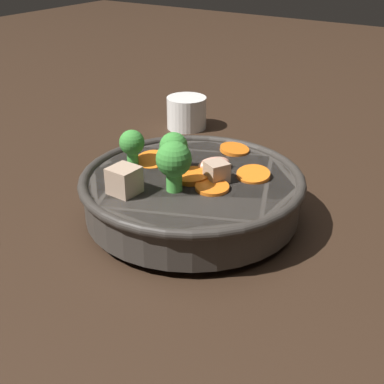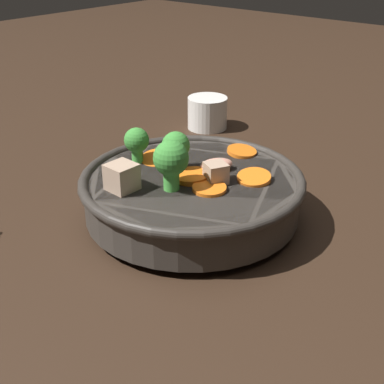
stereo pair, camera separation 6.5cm
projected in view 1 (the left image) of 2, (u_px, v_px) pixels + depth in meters
The scene contains 3 objects.
ground_plane at pixel (192, 218), 0.67m from camera, with size 3.00×3.00×0.00m, color black.
stirfry_bowl at pixel (191, 190), 0.65m from camera, with size 0.27×0.27×0.11m.
tea_cup at pixel (187, 112), 0.95m from camera, with size 0.07×0.07×0.06m.
Camera 1 is at (-0.48, -0.32, 0.33)m, focal length 50.00 mm.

